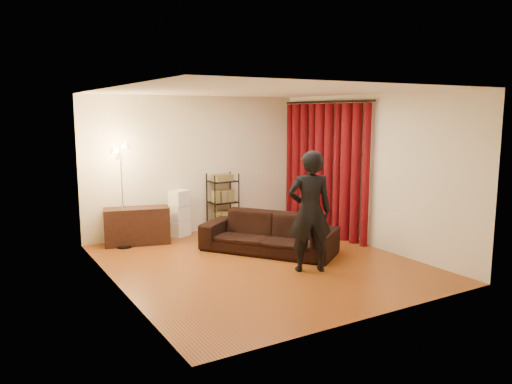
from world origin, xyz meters
TOP-DOWN VIEW (x-y plane):
  - floor at (0.00, 0.00)m, footprint 5.00×5.00m
  - ceiling at (0.00, 0.00)m, footprint 5.00×5.00m
  - wall_back at (0.00, 2.50)m, footprint 5.00×0.00m
  - wall_front at (0.00, -2.50)m, footprint 5.00×0.00m
  - wall_left at (-2.25, 0.00)m, footprint 0.00×5.00m
  - wall_right at (2.25, 0.00)m, footprint 0.00×5.00m
  - curtain_rod at (2.15, 1.12)m, footprint 0.04×2.65m
  - curtain at (2.13, 1.12)m, footprint 0.22×2.65m
  - sofa at (0.45, 0.47)m, footprint 2.07×2.37m
  - person at (0.45, -0.70)m, footprint 0.79×0.67m
  - media_cabinet at (-1.33, 2.14)m, footprint 1.22×0.70m
  - storage_boxes at (-0.44, 2.31)m, footprint 0.45×0.41m
  - wire_shelf at (0.49, 2.28)m, footprint 0.61×0.50m
  - floor_lamp at (-1.61, 2.03)m, footprint 0.44×0.44m

SIDE VIEW (x-z plane):
  - floor at x=0.00m, z-range 0.00..0.00m
  - sofa at x=0.45m, z-range 0.00..0.67m
  - media_cabinet at x=-1.33m, z-range 0.00..0.67m
  - storage_boxes at x=-0.44m, z-range 0.00..0.90m
  - wire_shelf at x=0.49m, z-range 0.00..1.17m
  - person at x=0.45m, z-range 0.00..1.83m
  - floor_lamp at x=-1.61m, z-range 0.00..1.86m
  - curtain at x=2.13m, z-range 0.00..2.55m
  - wall_back at x=0.00m, z-range -1.15..3.85m
  - wall_front at x=0.00m, z-range -1.15..3.85m
  - wall_left at x=-2.25m, z-range -1.15..3.85m
  - wall_right at x=2.25m, z-range -1.15..3.85m
  - curtain_rod at x=2.15m, z-range 2.56..2.60m
  - ceiling at x=0.00m, z-range 2.70..2.70m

